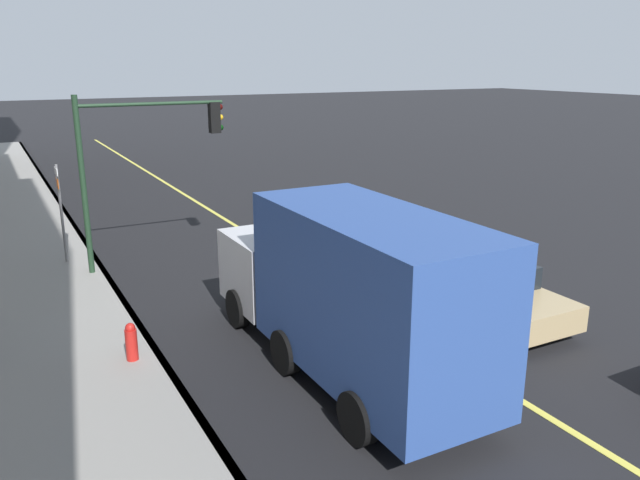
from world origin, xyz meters
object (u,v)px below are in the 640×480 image
object	(u,v)px
street_sign_post	(61,208)
fire_hydrant	(132,345)
traffic_light_mast	(143,150)
car_tan	(489,291)
car_silver	(361,227)
truck_blue	(349,290)

from	to	relation	value
street_sign_post	fire_hydrant	xyz separation A→B (m)	(-7.56, -0.30, -1.34)
fire_hydrant	traffic_light_mast	bearing A→B (deg)	-17.08
car_tan	fire_hydrant	distance (m)	8.18
fire_hydrant	street_sign_post	bearing A→B (deg)	2.31
car_silver	truck_blue	distance (m)	8.87
car_silver	fire_hydrant	bearing A→B (deg)	120.51
traffic_light_mast	fire_hydrant	xyz separation A→B (m)	(-6.13, 1.88, -3.07)
street_sign_post	fire_hydrant	bearing A→B (deg)	-177.69
car_silver	street_sign_post	world-z (taller)	street_sign_post
traffic_light_mast	street_sign_post	world-z (taller)	traffic_light_mast
street_sign_post	fire_hydrant	world-z (taller)	street_sign_post
traffic_light_mast	fire_hydrant	distance (m)	7.11
car_tan	fire_hydrant	bearing A→B (deg)	79.20
car_tan	truck_blue	xyz separation A→B (m)	(-0.80, 4.35, 1.06)
truck_blue	fire_hydrant	xyz separation A→B (m)	(2.33, 3.68, -1.30)
traffic_light_mast	fire_hydrant	bearing A→B (deg)	162.92
car_silver	traffic_light_mast	distance (m)	7.30
car_silver	street_sign_post	bearing A→B (deg)	74.00
car_silver	traffic_light_mast	size ratio (longest dim) A/B	0.75
truck_blue	street_sign_post	xyz separation A→B (m)	(9.89, 3.98, 0.04)
traffic_light_mast	street_sign_post	xyz separation A→B (m)	(1.43, 2.19, -1.72)
car_tan	car_silver	world-z (taller)	car_tan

